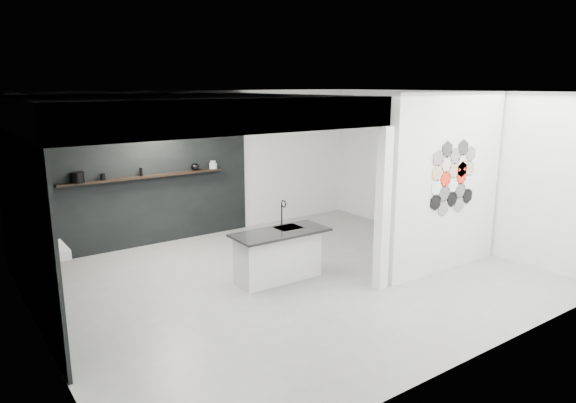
# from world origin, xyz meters

# --- Properties ---
(floor) EXTENTS (7.00, 6.00, 0.01)m
(floor) POSITION_xyz_m (0.00, 0.00, -0.01)
(floor) COLOR slate
(partition_panel) EXTENTS (2.45, 0.15, 2.80)m
(partition_panel) POSITION_xyz_m (2.23, -1.00, 1.40)
(partition_panel) COLOR silver
(partition_panel) RESTS_ON floor
(bay_clad_back) EXTENTS (4.40, 0.04, 2.35)m
(bay_clad_back) POSITION_xyz_m (-1.30, 2.97, 1.18)
(bay_clad_back) COLOR black
(bay_clad_back) RESTS_ON floor
(bay_clad_left) EXTENTS (0.04, 4.00, 2.35)m
(bay_clad_left) POSITION_xyz_m (-3.47, 1.00, 1.18)
(bay_clad_left) COLOR black
(bay_clad_left) RESTS_ON floor
(bulkhead) EXTENTS (4.40, 4.00, 0.40)m
(bulkhead) POSITION_xyz_m (-1.30, 1.00, 2.55)
(bulkhead) COLOR silver
(bulkhead) RESTS_ON corner_column
(corner_column) EXTENTS (0.16, 0.16, 2.35)m
(corner_column) POSITION_xyz_m (0.82, -1.00, 1.18)
(corner_column) COLOR silver
(corner_column) RESTS_ON floor
(fascia_beam) EXTENTS (4.40, 0.16, 0.40)m
(fascia_beam) POSITION_xyz_m (-1.30, -0.92, 2.55)
(fascia_beam) COLOR silver
(fascia_beam) RESTS_ON corner_column
(wall_basin) EXTENTS (0.40, 0.60, 0.12)m
(wall_basin) POSITION_xyz_m (-3.24, 0.80, 0.85)
(wall_basin) COLOR silver
(wall_basin) RESTS_ON bay_clad_left
(display_shelf) EXTENTS (3.00, 0.15, 0.04)m
(display_shelf) POSITION_xyz_m (-1.20, 2.87, 1.30)
(display_shelf) COLOR black
(display_shelf) RESTS_ON bay_clad_back
(kitchen_island) EXTENTS (1.48, 0.66, 1.19)m
(kitchen_island) POSITION_xyz_m (-0.20, 0.13, 0.40)
(kitchen_island) COLOR silver
(kitchen_island) RESTS_ON floor
(stockpot) EXTENTS (0.23, 0.23, 0.17)m
(stockpot) POSITION_xyz_m (-2.35, 2.87, 1.41)
(stockpot) COLOR black
(stockpot) RESTS_ON display_shelf
(kettle) EXTENTS (0.19, 0.19, 0.14)m
(kettle) POSITION_xyz_m (-0.23, 2.87, 1.39)
(kettle) COLOR black
(kettle) RESTS_ON display_shelf
(glass_bowl) EXTENTS (0.18, 0.18, 0.11)m
(glass_bowl) POSITION_xyz_m (0.15, 2.87, 1.37)
(glass_bowl) COLOR gray
(glass_bowl) RESTS_ON display_shelf
(glass_vase) EXTENTS (0.12, 0.12, 0.15)m
(glass_vase) POSITION_xyz_m (0.15, 2.87, 1.40)
(glass_vase) COLOR gray
(glass_vase) RESTS_ON display_shelf
(bottle_dark) EXTENTS (0.07, 0.07, 0.14)m
(bottle_dark) POSITION_xyz_m (-1.27, 2.87, 1.39)
(bottle_dark) COLOR black
(bottle_dark) RESTS_ON display_shelf
(utensil_cup) EXTENTS (0.09, 0.09, 0.11)m
(utensil_cup) POSITION_xyz_m (-1.94, 2.87, 1.37)
(utensil_cup) COLOR black
(utensil_cup) RESTS_ON display_shelf
(hex_tile_cluster) EXTENTS (1.04, 0.02, 1.16)m
(hex_tile_cluster) POSITION_xyz_m (2.26, -1.09, 1.50)
(hex_tile_cluster) COLOR black
(hex_tile_cluster) RESTS_ON partition_panel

